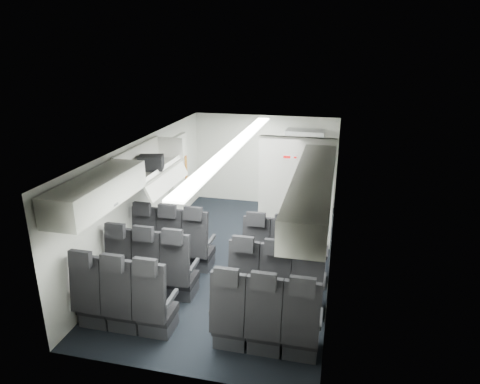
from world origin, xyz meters
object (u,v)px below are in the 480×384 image
at_px(flight_attendant, 271,192).
at_px(carry_on_bag, 151,163).
at_px(boarding_door, 179,178).
at_px(seat_row_mid, 212,278).
at_px(seat_row_front, 227,251).
at_px(seat_row_rear, 192,313).
at_px(galley_unit, 303,171).

height_order(flight_attendant, carry_on_bag, carry_on_bag).
bearing_deg(boarding_door, carry_on_bag, -82.14).
distance_m(seat_row_mid, boarding_door, 3.45).
height_order(seat_row_front, seat_row_rear, same).
bearing_deg(flight_attendant, carry_on_bag, 135.88).
xyz_separation_m(seat_row_mid, carry_on_bag, (-1.38, 1.10, 1.42)).
xyz_separation_m(seat_row_rear, carry_on_bag, (-1.38, 2.00, 1.42)).
bearing_deg(flight_attendant, seat_row_front, 170.05).
height_order(seat_row_mid, flight_attendant, flight_attendant).
height_order(seat_row_front, carry_on_bag, carry_on_bag).
bearing_deg(carry_on_bag, boarding_door, 83.51).
distance_m(seat_row_rear, carry_on_bag, 2.81).
bearing_deg(carry_on_bag, seat_row_mid, -52.98).
xyz_separation_m(galley_unit, boarding_door, (-2.59, -1.17, 0.00)).
relative_size(galley_unit, carry_on_bag, 4.70).
distance_m(seat_row_mid, carry_on_bag, 2.26).
bearing_deg(seat_row_mid, galley_unit, 77.12).
height_order(seat_row_front, boarding_door, boarding_door).
bearing_deg(seat_row_front, seat_row_rear, -90.00).
relative_size(seat_row_front, galley_unit, 1.75).
relative_size(seat_row_mid, galley_unit, 1.75).
distance_m(galley_unit, flight_attendant, 1.47).
distance_m(seat_row_mid, seat_row_rear, 0.90).
height_order(galley_unit, flight_attendant, galley_unit).
distance_m(seat_row_front, galley_unit, 3.43).
bearing_deg(galley_unit, carry_on_bag, -127.34).
distance_m(galley_unit, carry_on_bag, 3.94).
bearing_deg(seat_row_rear, boarding_door, 112.87).
bearing_deg(galley_unit, flight_attendant, -110.70).
distance_m(seat_row_front, carry_on_bag, 1.99).
bearing_deg(seat_row_rear, seat_row_mid, 90.00).
xyz_separation_m(seat_row_front, seat_row_rear, (0.00, -1.80, 0.00)).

